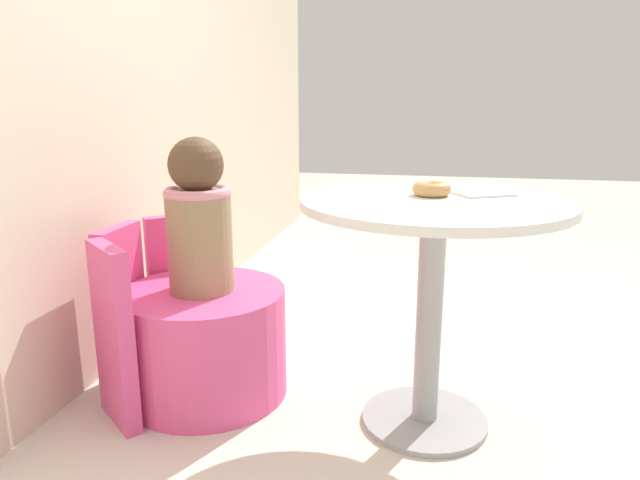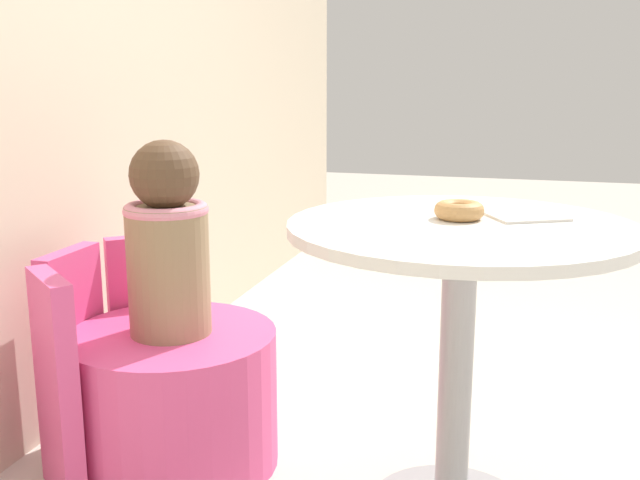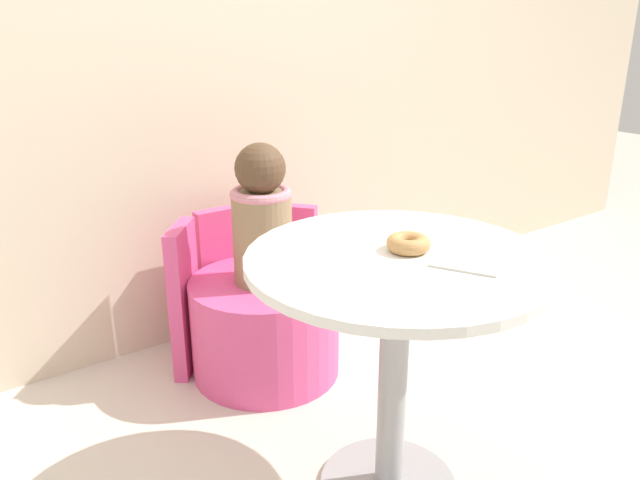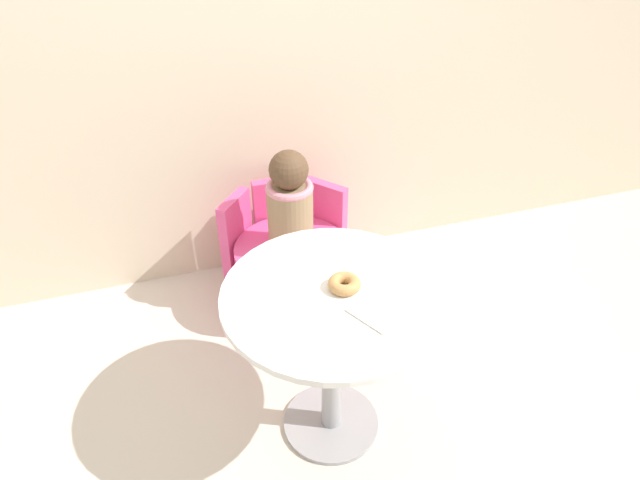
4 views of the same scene
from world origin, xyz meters
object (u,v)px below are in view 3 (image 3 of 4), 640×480
donut (408,243)px  tub_chair (265,326)px  round_table (396,314)px  child_figure (262,217)px

donut → tub_chair: bearing=90.1°
round_table → child_figure: 0.73m
donut → round_table: bearing=-165.4°
tub_chair → donut: donut is taller
tub_chair → donut: bearing=-89.9°
round_table → donut: size_ratio=6.87×
round_table → donut: donut is taller
tub_chair → donut: size_ratio=4.88×
donut → child_figure: bearing=90.1°
round_table → child_figure: child_figure is taller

